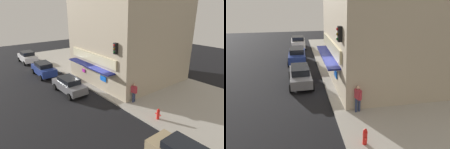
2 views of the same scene
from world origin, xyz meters
The scene contains 10 objects.
ground_plane centered at (0.00, 0.00, 0.00)m, with size 63.27×63.27×0.00m, color black.
sidewalk centered at (0.00, 5.29, 0.07)m, with size 42.18×10.58×0.15m, color #A39E93.
corner_building centered at (-1.64, 5.49, 4.50)m, with size 10.04×10.40×8.72m.
traffic_light centered at (2.10, 0.77, 3.51)m, with size 0.32×0.58×5.26m.
fire_hydrant centered at (6.73, 0.93, 0.55)m, with size 0.46×0.22×0.84m.
trash_can centered at (1.26, 2.08, 0.59)m, with size 0.56×0.56×0.89m, color #2D2D2D.
pedestrian centered at (3.62, 1.45, 1.10)m, with size 0.63×0.41×1.72m.
parked_car_blue centered at (-8.41, -2.03, 0.85)m, with size 4.40×2.06×1.64m.
parked_car_white centered at (-15.71, -1.79, 0.86)m, with size 4.01×2.08×1.66m.
parked_car_grey centered at (-1.96, -1.88, 0.80)m, with size 4.35×1.98×1.54m.
Camera 2 is at (15.04, -2.00, 6.85)m, focal length 34.66 mm.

